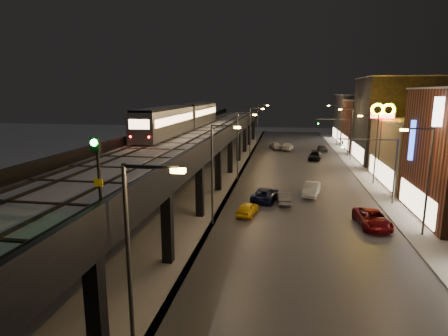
{
  "coord_description": "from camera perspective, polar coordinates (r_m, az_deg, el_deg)",
  "views": [
    {
      "loc": [
        5.47,
        -18.49,
        11.72
      ],
      "look_at": [
        0.17,
        14.14,
        5.0
      ],
      "focal_mm": 30.0,
      "sensor_mm": 36.0,
      "label": 1
    }
  ],
  "objects": [
    {
      "name": "car_mid_dark",
      "position": [
        77.76,
        9.66,
        3.22
      ],
      "size": [
        2.93,
        5.43,
        1.49
      ],
      "primitive_type": "imported",
      "rotation": [
        0.0,
        0.0,
        2.97
      ],
      "color": "silver",
      "rests_on": "ground"
    },
    {
      "name": "streetlight_right_3",
      "position": [
        68.73,
        18.7,
        5.47
      ],
      "size": [
        2.56,
        0.28,
        9.0
      ],
      "color": "#38383A",
      "rests_on": "ground"
    },
    {
      "name": "traffic_light_rig_a",
      "position": [
        42.41,
        23.23,
        0.75
      ],
      "size": [
        6.1,
        0.34,
        7.0
      ],
      "color": "#38383A",
      "rests_on": "ground"
    },
    {
      "name": "car_mid_silver",
      "position": [
        41.25,
        6.26,
        -4.07
      ],
      "size": [
        3.12,
        5.36,
        1.4
      ],
      "primitive_type": "imported",
      "rotation": [
        0.0,
        0.0,
        2.98
      ],
      "color": "#0E1437",
      "rests_on": "ground"
    },
    {
      "name": "car_onc_red",
      "position": [
        77.71,
        14.76,
        2.9
      ],
      "size": [
        1.98,
        3.82,
        1.24
      ],
      "primitive_type": "imported",
      "rotation": [
        0.0,
        0.0,
        0.15
      ],
      "color": "#4B4E57",
      "rests_on": "ground"
    },
    {
      "name": "sidewalk_right",
      "position": [
        56.05,
        21.41,
        -1.31
      ],
      "size": [
        4.0,
        120.0,
        0.14
      ],
      "primitive_type": "cube",
      "color": "#9FA1A8",
      "rests_on": "ground"
    },
    {
      "name": "building_e",
      "position": [
        82.86,
        22.24,
        6.05
      ],
      "size": [
        12.2,
        12.2,
        10.16
      ],
      "color": "brown",
      "rests_on": "ground"
    },
    {
      "name": "car_far_white",
      "position": [
        78.63,
        7.82,
        3.37
      ],
      "size": [
        2.91,
        4.79,
        1.52
      ],
      "primitive_type": "imported",
      "rotation": [
        0.0,
        0.0,
        3.41
      ],
      "color": "silver",
      "rests_on": "ground"
    },
    {
      "name": "car_near_white",
      "position": [
        40.49,
        9.0,
        -4.58
      ],
      "size": [
        1.7,
        3.82,
        1.22
      ],
      "primitive_type": "imported",
      "rotation": [
        0.0,
        0.0,
        3.25
      ],
      "color": "#5A5D61",
      "rests_on": "ground"
    },
    {
      "name": "car_onc_silver",
      "position": [
        44.09,
        13.17,
        -3.23
      ],
      "size": [
        2.47,
        4.78,
        1.5
      ],
      "primitive_type": "imported",
      "rotation": [
        0.0,
        0.0,
        -0.2
      ],
      "color": "silver",
      "rests_on": "ground"
    },
    {
      "name": "elevated_viaduct",
      "position": [
        51.98,
        -3.6,
        4.73
      ],
      "size": [
        9.0,
        100.0,
        6.3
      ],
      "color": "black",
      "rests_on": "ground"
    },
    {
      "name": "streetlight_left_2",
      "position": [
        50.26,
        2.42,
        4.07
      ],
      "size": [
        2.57,
        0.28,
        9.0
      ],
      "color": "#38383A",
      "rests_on": "ground"
    },
    {
      "name": "rail_signal",
      "position": [
        16.2,
        -18.78,
        1.08
      ],
      "size": [
        0.38,
        0.45,
        3.3
      ],
      "color": "black",
      "rests_on": "viaduct_trackbed"
    },
    {
      "name": "sign_carwash",
      "position": [
        41.38,
        27.53,
        2.84
      ],
      "size": [
        1.75,
        0.35,
        9.05
      ],
      "color": "#38383A",
      "rests_on": "ground"
    },
    {
      "name": "streetlight_right_2",
      "position": [
        51.17,
        21.89,
        3.38
      ],
      "size": [
        2.56,
        0.28,
        9.0
      ],
      "color": "#38383A",
      "rests_on": "ground"
    },
    {
      "name": "car_onc_dark",
      "position": [
        35.73,
        21.69,
        -7.26
      ],
      "size": [
        2.89,
        5.46,
        1.46
      ],
      "primitive_type": "imported",
      "rotation": [
        0.0,
        0.0,
        0.09
      ],
      "color": "maroon",
      "rests_on": "ground"
    },
    {
      "name": "traffic_light_rig_b",
      "position": [
        71.61,
        17.57,
        5.17
      ],
      "size": [
        6.1,
        0.34,
        7.0
      ],
      "color": "#38383A",
      "rests_on": "ground"
    },
    {
      "name": "sign_citgo",
      "position": [
        35.29,
        30.98,
        5.02
      ],
      "size": [
        2.39,
        0.39,
        11.36
      ],
      "color": "#38383A",
      "rests_on": "ground"
    },
    {
      "name": "road_surface",
      "position": [
        54.79,
        11.14,
        -1.05
      ],
      "size": [
        17.0,
        120.0,
        0.06
      ],
      "primitive_type": "cube",
      "color": "#46474D",
      "rests_on": "ground"
    },
    {
      "name": "building_f",
      "position": [
        96.48,
        20.44,
        7.13
      ],
      "size": [
        12.2,
        16.2,
        11.16
      ],
      "color": "#343437",
      "rests_on": "ground"
    },
    {
      "name": "streetlight_left_4",
      "position": [
        85.94,
        5.3,
        7.11
      ],
      "size": [
        2.57,
        0.28,
        9.0
      ],
      "color": "#38383A",
      "rests_on": "ground"
    },
    {
      "name": "streetlight_left_3",
      "position": [
        68.05,
        4.24,
        5.99
      ],
      "size": [
        2.57,
        0.28,
        9.0
      ],
      "color": "#38383A",
      "rests_on": "ground"
    },
    {
      "name": "streetlight_right_1",
      "position": [
        34.06,
        28.33,
        -0.88
      ],
      "size": [
        2.56,
        0.28,
        9.0
      ],
      "color": "#38383A",
      "rests_on": "ground"
    },
    {
      "name": "under_viaduct_pavement",
      "position": [
        55.94,
        -2.81,
        -0.59
      ],
      "size": [
        11.0,
        120.0,
        0.06
      ],
      "primitive_type": "cube",
      "color": "#9FA1A8",
      "rests_on": "ground"
    },
    {
      "name": "building_d",
      "position": [
        69.18,
        24.91,
        6.58
      ],
      "size": [
        12.2,
        13.2,
        14.16
      ],
      "color": "#262629",
      "rests_on": "ground"
    },
    {
      "name": "streetlight_left_1",
      "position": [
        32.68,
        -1.35,
        0.05
      ],
      "size": [
        2.57,
        0.28,
        9.0
      ],
      "color": "#38383A",
      "rests_on": "ground"
    },
    {
      "name": "viaduct_trackbed",
      "position": [
        52.02,
        -3.59,
        5.58
      ],
      "size": [
        8.4,
        100.0,
        0.32
      ],
      "color": "#B2B7C1",
      "rests_on": "elevated_viaduct"
    },
    {
      "name": "viaduct_parapet_streetside",
      "position": [
        51.22,
        1.2,
        6.03
      ],
      "size": [
        0.3,
        100.0,
        1.1
      ],
      "primitive_type": "cube",
      "color": "black",
      "rests_on": "elevated_viaduct"
    },
    {
      "name": "car_onc_white",
      "position": [
        67.43,
        13.7,
        1.77
      ],
      "size": [
        2.78,
        5.21,
        1.44
      ],
      "primitive_type": "imported",
      "rotation": [
        0.0,
        0.0,
        -0.16
      ],
      "color": "black",
      "rests_on": "ground"
    },
    {
      "name": "ground",
      "position": [
        22.56,
        -6.58,
        -19.89
      ],
      "size": [
        220.0,
        220.0,
        0.0
      ],
      "primitive_type": "plane",
      "color": "silver"
    },
    {
      "name": "streetlight_left_0",
      "position": [
        16.08,
        -13.47,
        -12.62
      ],
      "size": [
        2.57,
        0.28,
        9.0
      ],
      "color": "#38383A",
      "rests_on": "ground"
    },
    {
      "name": "sign_mcdonalds",
      "position": [
        53.34,
        22.98,
        7.05
      ],
      "size": [
        3.05,
        0.85,
        10.31
      ],
      "color": "#38383A",
      "rests_on": "ground"
    },
    {
      "name": "streetlight_right_4",
      "position": [
        86.47,
        16.8,
        6.7
      ],
      "size": [
        2.56,
        0.28,
        9.0
      ],
      "color": "#38383A",
      "rests_on": "ground"
    },
    {
      "name": "subway_train",
      "position": [
        53.38,
        -6.02,
        7.75
      ],
      "size": [
        2.82,
        33.86,
        3.37
      ],
      "color": "gray",
      "rests_on": "viaduct_trackbed"
    },
    {
      "name": "car_taxi",
      "position": [
        36.4,
        3.59,
        -6.27
      ],
      "size": [
        2.14,
        3.91,
        1.26
      ],
      "primitive_type": "imported",
      "rotation": [
        0.0,
        0.0,
        2.96
      ],
      "color": "yellow",
      "rests_on": "ground"
    },
    {
      "name": "viaduct_parapet_far",
      "position": [
        53.13,
        -8.18,
        6.12
      ],
      "size": [
        0.3,
        100.0,
        1.1
      ],
      "primitive_type": "cube",
      "color": "black",
      "rests_on": "elevated_viaduct"
    },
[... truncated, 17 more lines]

